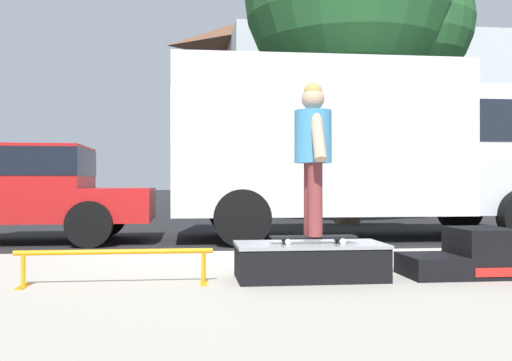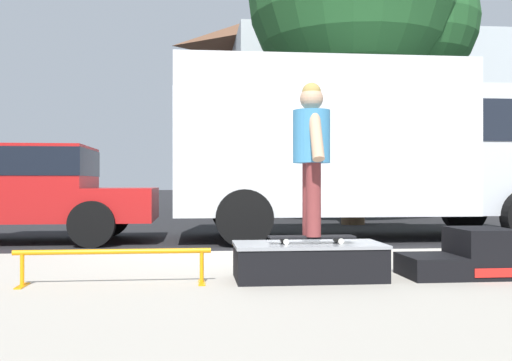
{
  "view_description": "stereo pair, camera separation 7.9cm",
  "coord_description": "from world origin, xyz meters",
  "px_view_note": "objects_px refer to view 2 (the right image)",
  "views": [
    {
      "loc": [
        -0.38,
        -8.02,
        1.0
      ],
      "look_at": [
        0.37,
        -1.63,
        1.03
      ],
      "focal_mm": 41.02,
      "sensor_mm": 36.0,
      "label": 1
    },
    {
      "loc": [
        -0.3,
        -8.03,
        1.0
      ],
      "look_at": [
        0.37,
        -1.63,
        1.03
      ],
      "focal_mm": 41.02,
      "sensor_mm": 36.0,
      "label": 2
    }
  ],
  "objects_px": {
    "grind_rail": "(113,257)",
    "skateboard": "(312,237)",
    "skate_box": "(308,260)",
    "street_tree_main": "(365,1)",
    "kicker_ramp": "(465,257)",
    "box_truck": "(370,144)",
    "skater_kid": "(311,146)"
  },
  "relations": [
    {
      "from": "skater_kid",
      "to": "grind_rail",
      "type": "bearing_deg",
      "value": -177.14
    },
    {
      "from": "kicker_ramp",
      "to": "street_tree_main",
      "type": "relative_size",
      "value": 0.12
    },
    {
      "from": "grind_rail",
      "to": "skateboard",
      "type": "relative_size",
      "value": 2.14
    },
    {
      "from": "kicker_ramp",
      "to": "street_tree_main",
      "type": "distance_m",
      "value": 9.92
    },
    {
      "from": "skate_box",
      "to": "skater_kid",
      "type": "xyz_separation_m",
      "value": [
        0.02,
        -0.03,
        1.04
      ]
    },
    {
      "from": "kicker_ramp",
      "to": "grind_rail",
      "type": "relative_size",
      "value": 0.59
    },
    {
      "from": "box_truck",
      "to": "skate_box",
      "type": "bearing_deg",
      "value": -112.88
    },
    {
      "from": "grind_rail",
      "to": "box_truck",
      "type": "distance_m",
      "value": 6.51
    },
    {
      "from": "box_truck",
      "to": "street_tree_main",
      "type": "height_order",
      "value": "street_tree_main"
    },
    {
      "from": "skateboard",
      "to": "box_truck",
      "type": "distance_m",
      "value": 5.55
    },
    {
      "from": "skater_kid",
      "to": "kicker_ramp",
      "type": "bearing_deg",
      "value": 1.21
    },
    {
      "from": "skater_kid",
      "to": "street_tree_main",
      "type": "xyz_separation_m",
      "value": [
        3.0,
        8.43,
        4.03
      ]
    },
    {
      "from": "skate_box",
      "to": "skater_kid",
      "type": "bearing_deg",
      "value": -54.18
    },
    {
      "from": "kicker_ramp",
      "to": "skateboard",
      "type": "bearing_deg",
      "value": -178.79
    },
    {
      "from": "kicker_ramp",
      "to": "street_tree_main",
      "type": "height_order",
      "value": "street_tree_main"
    },
    {
      "from": "box_truck",
      "to": "street_tree_main",
      "type": "bearing_deg",
      "value": 74.94
    },
    {
      "from": "skate_box",
      "to": "street_tree_main",
      "type": "height_order",
      "value": "street_tree_main"
    },
    {
      "from": "grind_rail",
      "to": "kicker_ramp",
      "type": "bearing_deg",
      "value": 2.11
    },
    {
      "from": "street_tree_main",
      "to": "skater_kid",
      "type": "bearing_deg",
      "value": -109.58
    },
    {
      "from": "grind_rail",
      "to": "street_tree_main",
      "type": "xyz_separation_m",
      "value": [
        4.75,
        8.52,
        5.01
      ]
    },
    {
      "from": "skate_box",
      "to": "kicker_ramp",
      "type": "xyz_separation_m",
      "value": [
        1.49,
        -0.0,
        0.01
      ]
    },
    {
      "from": "street_tree_main",
      "to": "grind_rail",
      "type": "bearing_deg",
      "value": -119.15
    },
    {
      "from": "skate_box",
      "to": "skateboard",
      "type": "bearing_deg",
      "value": -54.18
    },
    {
      "from": "grind_rail",
      "to": "skater_kid",
      "type": "distance_m",
      "value": 2.01
    },
    {
      "from": "skate_box",
      "to": "street_tree_main",
      "type": "relative_size",
      "value": 0.17
    },
    {
      "from": "skate_box",
      "to": "kicker_ramp",
      "type": "relative_size",
      "value": 1.37
    },
    {
      "from": "kicker_ramp",
      "to": "box_truck",
      "type": "relative_size",
      "value": 0.14
    },
    {
      "from": "skate_box",
      "to": "grind_rail",
      "type": "xyz_separation_m",
      "value": [
        -1.73,
        -0.12,
        0.06
      ]
    },
    {
      "from": "grind_rail",
      "to": "skateboard",
      "type": "distance_m",
      "value": 1.76
    },
    {
      "from": "skateboard",
      "to": "skater_kid",
      "type": "relative_size",
      "value": 0.56
    },
    {
      "from": "street_tree_main",
      "to": "skate_box",
      "type": "bearing_deg",
      "value": -109.78
    },
    {
      "from": "skater_kid",
      "to": "box_truck",
      "type": "relative_size",
      "value": 0.2
    }
  ]
}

